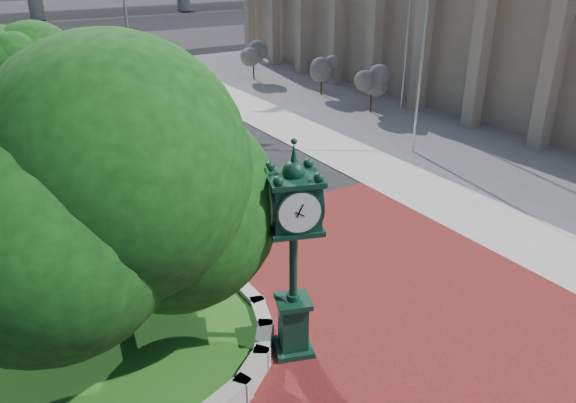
{
  "coord_description": "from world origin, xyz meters",
  "views": [
    {
      "loc": [
        -7.36,
        -10.93,
        8.63
      ],
      "look_at": [
        0.35,
        1.5,
        1.94
      ],
      "focal_mm": 35.0,
      "sensor_mm": 36.0,
      "label": 1
    }
  ],
  "objects": [
    {
      "name": "sidewalk",
      "position": [
        16.0,
        10.0,
        0.02
      ],
      "size": [
        20.0,
        50.0,
        0.04
      ],
      "primitive_type": "cube",
      "color": "#9E9B93",
      "rests_on": "ground"
    },
    {
      "name": "street_lamp_near",
      "position": [
        3.71,
        25.97,
        5.51
      ],
      "size": [
        2.09,
        0.58,
        9.4
      ],
      "color": "slate",
      "rests_on": "ground"
    },
    {
      "name": "post_clock",
      "position": [
        -1.73,
        -2.08,
        2.81
      ],
      "size": [
        1.3,
        1.3,
        5.11
      ],
      "color": "black",
      "rests_on": "ground"
    },
    {
      "name": "plaza",
      "position": [
        0.0,
        -1.0,
        0.02
      ],
      "size": [
        12.0,
        12.0,
        0.04
      ],
      "primitive_type": "cube",
      "color": "maroon",
      "rests_on": "ground"
    },
    {
      "name": "grass_bed",
      "position": [
        -5.0,
        0.0,
        0.2
      ],
      "size": [
        6.1,
        6.1,
        0.4
      ],
      "primitive_type": "cylinder",
      "color": "#224E16",
      "rests_on": "ground"
    },
    {
      "name": "ground",
      "position": [
        0.0,
        0.0,
        0.0
      ],
      "size": [
        200.0,
        200.0,
        0.0
      ],
      "primitive_type": "plane",
      "color": "black",
      "rests_on": "ground"
    },
    {
      "name": "flagpole_b",
      "position": [
        14.27,
        11.9,
        4.78
      ],
      "size": [
        1.4,
        0.59,
        9.32
      ],
      "color": "silver",
      "rests_on": "ground"
    },
    {
      "name": "planter_wall",
      "position": [
        -2.71,
        -0.0,
        0.27
      ],
      "size": [
        2.96,
        6.77,
        0.54
      ],
      "color": "#9E9B93",
      "rests_on": "ground"
    },
    {
      "name": "shrub_far",
      "position": [
        11.51,
        24.09,
        1.59
      ],
      "size": [
        1.2,
        1.2,
        2.2
      ],
      "color": "#38281C",
      "rests_on": "ground"
    },
    {
      "name": "flagpole_a",
      "position": [
        10.32,
        6.72,
        4.9
      ],
      "size": [
        1.49,
        0.22,
        9.56
      ],
      "color": "silver",
      "rests_on": "ground"
    },
    {
      "name": "parked_car",
      "position": [
        2.12,
        37.6,
        0.83
      ],
      "size": [
        3.78,
        5.25,
        1.66
      ],
      "primitive_type": "imported",
      "rotation": [
        0.0,
        0.0,
        0.42
      ],
      "color": "#570C1D",
      "rests_on": "ground"
    },
    {
      "name": "tree_street",
      "position": [
        -4.0,
        18.0,
        3.24
      ],
      "size": [
        4.4,
        4.4,
        5.45
      ],
      "color": "#38281C",
      "rests_on": "ground"
    },
    {
      "name": "shrub_mid",
      "position": [
        12.95,
        17.84,
        1.59
      ],
      "size": [
        1.2,
        1.2,
        2.2
      ],
      "color": "#38281C",
      "rests_on": "ground"
    },
    {
      "name": "civic_building",
      "position": [
        23.6,
        12.0,
        4.33
      ],
      "size": [
        17.35,
        44.0,
        8.6
      ],
      "color": "tan",
      "rests_on": "ground"
    },
    {
      "name": "tree_planter",
      "position": [
        -5.0,
        0.0,
        3.72
      ],
      "size": [
        5.2,
        5.2,
        6.33
      ],
      "color": "#38281C",
      "rests_on": "ground"
    },
    {
      "name": "shrub_near",
      "position": [
        12.96,
        12.99,
        1.59
      ],
      "size": [
        1.2,
        1.2,
        2.2
      ],
      "color": "#38281C",
      "rests_on": "ground"
    }
  ]
}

